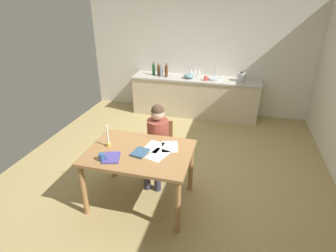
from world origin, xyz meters
name	(u,v)px	position (x,y,z in m)	size (l,w,h in m)	color
ground_plane	(172,166)	(0.00, 0.00, -0.02)	(5.20, 5.20, 0.04)	tan
wall_back	(199,57)	(0.00, 2.60, 1.30)	(5.20, 0.12, 2.60)	silver
kitchen_counter	(195,97)	(0.00, 2.24, 0.45)	(2.90, 0.64, 0.90)	beige
dining_table	(140,158)	(-0.20, -0.95, 0.69)	(1.34, 0.97, 0.80)	#9E7042
chair_at_table	(160,145)	(-0.14, -0.23, 0.49)	(0.42, 0.42, 0.87)	#9E7042
person_seated	(157,139)	(-0.13, -0.38, 0.68)	(0.33, 0.60, 1.19)	brown
coffee_mug	(102,157)	(-0.55, -1.27, 0.84)	(0.11, 0.07, 0.09)	#33598C
candlestick	(108,140)	(-0.63, -0.93, 0.88)	(0.06, 0.06, 0.30)	gold
book_magazine	(112,158)	(-0.46, -1.20, 0.81)	(0.20, 0.25, 0.02)	#4C4396
book_cookery	(140,152)	(-0.16, -1.00, 0.81)	(0.17, 0.22, 0.03)	#355576
paper_letter	(170,146)	(0.15, -0.74, 0.80)	(0.21, 0.30, 0.00)	white
paper_bill	(154,147)	(-0.05, -0.80, 0.80)	(0.21, 0.30, 0.00)	white
paper_envelope	(158,155)	(0.06, -0.98, 0.80)	(0.21, 0.30, 0.00)	white
sink_unit	(215,78)	(0.43, 2.24, 0.92)	(0.36, 0.36, 0.24)	#B2B7BC
bottle_oil	(154,69)	(-1.00, 2.27, 1.02)	(0.07, 0.07, 0.29)	#194C23
bottle_vinegar	(159,70)	(-0.87, 2.24, 1.02)	(0.06, 0.06, 0.27)	#593319
bottle_wine_red	(161,71)	(-0.78, 2.17, 1.02)	(0.07, 0.07, 0.28)	#8C999E
bottle_sauce	(166,71)	(-0.66, 2.15, 1.03)	(0.07, 0.07, 0.31)	#593319
mixing_bowl	(189,76)	(-0.14, 2.18, 0.95)	(0.23, 0.23, 0.10)	#668C99
stovetop_kettle	(241,77)	(1.00, 2.24, 1.00)	(0.18, 0.18, 0.22)	#B7BABF
wine_glass_near_sink	(199,72)	(0.06, 2.39, 1.01)	(0.07, 0.07, 0.15)	silver
wine_glass_by_kettle	(195,71)	(-0.05, 2.39, 1.01)	(0.07, 0.07, 0.15)	silver
wine_glass_back_left	(191,71)	(-0.13, 2.39, 1.01)	(0.07, 0.07, 0.15)	silver
teacup_on_counter	(206,78)	(0.25, 2.09, 0.95)	(0.11, 0.08, 0.09)	#D84C3F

